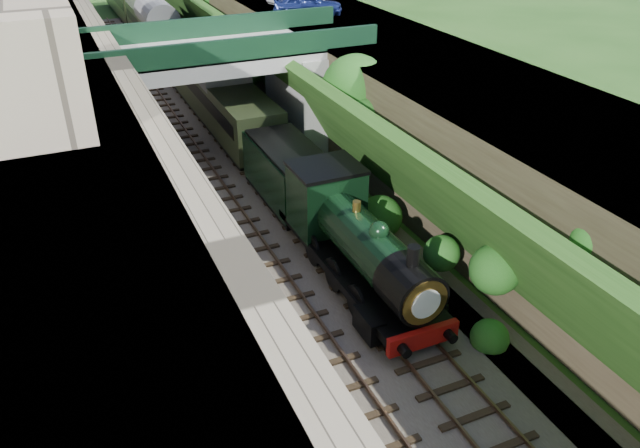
% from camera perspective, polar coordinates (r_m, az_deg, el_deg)
% --- Properties ---
extents(trackbed, '(10.00, 90.00, 0.20)m').
position_cam_1_polar(trackbed, '(34.22, -7.10, 4.26)').
color(trackbed, '#473F38').
rests_on(trackbed, ground).
extents(retaining_wall, '(1.00, 90.00, 7.00)m').
position_cam_1_polar(retaining_wall, '(31.93, -17.00, 7.90)').
color(retaining_wall, '#756B56').
rests_on(retaining_wall, ground).
extents(street_plateau_left, '(6.00, 90.00, 7.00)m').
position_cam_1_polar(street_plateau_left, '(31.78, -23.22, 6.66)').
color(street_plateau_left, '#262628').
rests_on(street_plateau_left, ground).
extents(street_plateau_right, '(8.00, 90.00, 6.25)m').
position_cam_1_polar(street_plateau_right, '(36.68, 7.12, 11.12)').
color(street_plateau_right, '#262628').
rests_on(street_plateau_right, ground).
extents(embankment_slope, '(4.82, 90.00, 6.54)m').
position_cam_1_polar(embankment_slope, '(32.36, 2.75, 8.09)').
color(embankment_slope, '#1E4714').
rests_on(embankment_slope, ground).
extents(track_left, '(2.50, 90.00, 0.20)m').
position_cam_1_polar(track_left, '(33.71, -10.36, 3.85)').
color(track_left, black).
rests_on(track_left, trackbed).
extents(track_right, '(2.50, 90.00, 0.20)m').
position_cam_1_polar(track_right, '(34.48, -5.22, 4.84)').
color(track_right, black).
rests_on(track_right, trackbed).
extents(road_bridge, '(16.00, 6.40, 7.25)m').
position_cam_1_polar(road_bridge, '(36.64, -8.01, 12.61)').
color(road_bridge, gray).
rests_on(road_bridge, ground).
extents(building_near, '(4.00, 8.00, 4.00)m').
position_cam_1_polar(building_near, '(24.43, -26.13, 13.35)').
color(building_near, gray).
rests_on(building_near, street_plateau_left).
extents(tree, '(3.60, 3.80, 6.60)m').
position_cam_1_polar(tree, '(33.16, 3.29, 12.05)').
color(tree, black).
rests_on(tree, ground).
extents(car_blue, '(4.83, 3.53, 1.53)m').
position_cam_1_polar(car_blue, '(43.17, -1.13, 19.48)').
color(car_blue, navy).
rests_on(car_blue, street_plateau_right).
extents(locomotive, '(3.10, 10.22, 3.83)m').
position_cam_1_polar(locomotive, '(24.48, 3.43, -1.84)').
color(locomotive, black).
rests_on(locomotive, trackbed).
extents(tender, '(2.70, 6.00, 3.05)m').
position_cam_1_polar(tender, '(30.53, -2.87, 4.34)').
color(tender, black).
rests_on(tender, trackbed).
extents(coach_front, '(2.90, 18.00, 3.70)m').
position_cam_1_polar(coach_front, '(41.59, -9.37, 11.64)').
color(coach_front, black).
rests_on(coach_front, trackbed).
extents(coach_middle, '(2.90, 18.00, 3.70)m').
position_cam_1_polar(coach_middle, '(59.39, -14.51, 16.54)').
color(coach_middle, black).
rests_on(coach_middle, trackbed).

